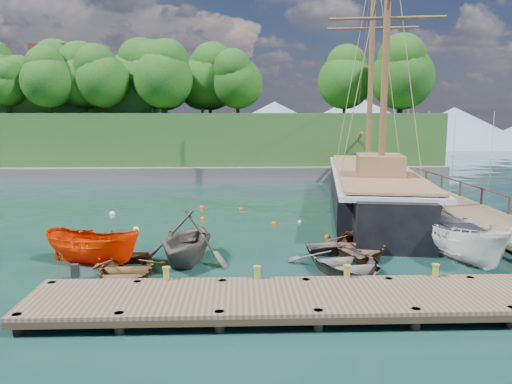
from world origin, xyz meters
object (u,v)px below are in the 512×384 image
rowboat_0 (126,279)px  rowboat_2 (359,254)px  rowboat_1 (187,262)px  cabin_boat_white (461,261)px  rowboat_3 (344,271)px  schooner (373,192)px  motorboat_orange (94,264)px

rowboat_0 → rowboat_2: (9.37, 2.83, 0.00)m
rowboat_1 → rowboat_2: (7.31, 0.89, 0.00)m
rowboat_0 → cabin_boat_white: 13.48m
cabin_boat_white → rowboat_0: bearing=174.7°
rowboat_0 → rowboat_3: rowboat_3 is taller
rowboat_1 → cabin_boat_white: rowboat_1 is taller
schooner → rowboat_1: bearing=-124.8°
rowboat_0 → rowboat_1: rowboat_1 is taller
rowboat_3 → motorboat_orange: motorboat_orange is taller
rowboat_2 → cabin_boat_white: (3.99, -1.08, 0.00)m
rowboat_1 → rowboat_2: 7.37m
rowboat_2 → rowboat_3: size_ratio=0.95×
rowboat_2 → rowboat_0: bearing=-149.0°
rowboat_0 → rowboat_2: bearing=13.0°
rowboat_1 → cabin_boat_white: 11.31m
motorboat_orange → schooner: schooner is taller
rowboat_1 → rowboat_3: size_ratio=0.88×
rowboat_0 → cabin_boat_white: cabin_boat_white is taller
rowboat_2 → motorboat_orange: 11.11m
rowboat_3 → schooner: schooner is taller
rowboat_3 → rowboat_0: bearing=171.2°
rowboat_2 → schooner: (3.23, 9.97, 1.10)m
rowboat_1 → schooner: size_ratio=0.16×
motorboat_orange → cabin_boat_white: size_ratio=0.80×
motorboat_orange → schooner: (14.31, 10.90, 1.10)m
rowboat_1 → cabin_boat_white: (11.30, -0.19, 0.00)m
cabin_boat_white → schooner: (-0.76, 11.05, 1.10)m
rowboat_0 → motorboat_orange: motorboat_orange is taller
rowboat_2 → rowboat_1: bearing=-158.9°
cabin_boat_white → rowboat_1: bearing=166.3°
rowboat_0 → motorboat_orange: size_ratio=1.00×
rowboat_0 → rowboat_3: bearing=0.3°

